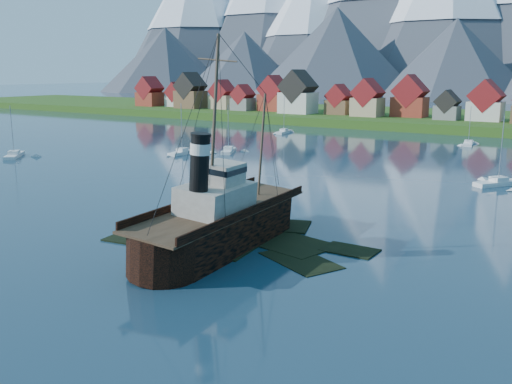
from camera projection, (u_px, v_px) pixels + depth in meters
The scene contains 12 objects.
ground at pixel (216, 240), 67.71m from camera, with size 1400.00×1400.00×0.00m, color #193448.
shoal at pixel (239, 241), 68.59m from camera, with size 31.71×21.24×1.14m.
shore_bank at pixel (499, 126), 206.75m from camera, with size 600.00×80.00×3.20m, color #1F4212.
seawall at pixel (475, 136), 175.67m from camera, with size 600.00×2.50×2.00m, color #3F3D38.
town at pixel (395, 101), 208.06m from camera, with size 250.96×16.69×17.30m.
tugboat_wreck at pixel (228, 219), 65.33m from camera, with size 7.24×31.20×24.72m.
sailboat_a at pixel (14, 156), 132.63m from camera, with size 8.79×9.23×12.46m.
sailboat_b at pixel (182, 153), 136.94m from camera, with size 2.82×8.89×12.69m.
sailboat_c at pixel (228, 151), 140.19m from camera, with size 6.30×9.44×12.09m.
sailboat_d at pixel (498, 184), 99.85m from camera, with size 7.32×9.10×12.88m.
sailboat_e at pixel (468, 144), 154.13m from camera, with size 3.85×9.65×10.89m.
sailboat_f at pixel (284, 132), 182.87m from camera, with size 3.55×9.25×12.54m.
Camera 1 is at (39.63, -51.76, 19.76)m, focal length 40.00 mm.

